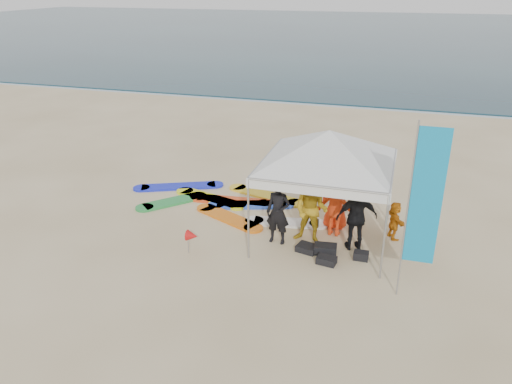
{
  "coord_description": "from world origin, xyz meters",
  "views": [
    {
      "loc": [
        2.98,
        -8.86,
        6.32
      ],
      "look_at": [
        -0.49,
        2.6,
        1.2
      ],
      "focal_mm": 35.0,
      "sensor_mm": 36.0,
      "label": 1
    }
  ],
  "objects": [
    {
      "name": "ground",
      "position": [
        0.0,
        0.0,
        0.0
      ],
      "size": [
        120.0,
        120.0,
        0.0
      ],
      "primitive_type": "plane",
      "color": "beige",
      "rests_on": "ground"
    },
    {
      "name": "ocean",
      "position": [
        0.0,
        60.0,
        0.04
      ],
      "size": [
        160.0,
        84.0,
        0.08
      ],
      "primitive_type": "cube",
      "color": "#0C2633",
      "rests_on": "ground"
    },
    {
      "name": "shoreline_foam",
      "position": [
        0.0,
        18.2,
        0.0
      ],
      "size": [
        160.0,
        1.2,
        0.01
      ],
      "primitive_type": "cube",
      "color": "silver",
      "rests_on": "ground"
    },
    {
      "name": "person_black_a",
      "position": [
        0.19,
        2.28,
        0.85
      ],
      "size": [
        0.64,
        0.45,
        1.7
      ],
      "primitive_type": "imported",
      "rotation": [
        0.0,
        0.0,
        -0.07
      ],
      "color": "black",
      "rests_on": "ground"
    },
    {
      "name": "person_yellow",
      "position": [
        1.0,
        2.53,
        0.92
      ],
      "size": [
        0.97,
        0.8,
        1.84
      ],
      "primitive_type": "imported",
      "rotation": [
        0.0,
        0.0,
        -0.12
      ],
      "color": "gold",
      "rests_on": "ground"
    },
    {
      "name": "person_orange_a",
      "position": [
        1.54,
        3.15,
        0.83
      ],
      "size": [
        1.13,
        0.72,
        1.66
      ],
      "primitive_type": "imported",
      "rotation": [
        0.0,
        0.0,
        3.04
      ],
      "color": "red",
      "rests_on": "ground"
    },
    {
      "name": "person_black_b",
      "position": [
        2.15,
        2.51,
        0.88
      ],
      "size": [
        1.12,
        0.78,
        1.77
      ],
      "primitive_type": "imported",
      "rotation": [
        0.0,
        0.0,
        3.52
      ],
      "color": "black",
      "rests_on": "ground"
    },
    {
      "name": "person_orange_b",
      "position": [
        1.5,
        3.57,
        0.86
      ],
      "size": [
        0.86,
        0.57,
        1.72
      ],
      "primitive_type": "imported",
      "rotation": [
        0.0,
        0.0,
        3.11
      ],
      "color": "#FF3C16",
      "rests_on": "ground"
    },
    {
      "name": "person_seated",
      "position": [
        3.07,
        3.37,
        0.52
      ],
      "size": [
        0.7,
        0.99,
        1.03
      ],
      "primitive_type": "imported",
      "rotation": [
        0.0,
        0.0,
        2.03
      ],
      "color": "#CB7012",
      "rests_on": "ground"
    },
    {
      "name": "canopy_tent",
      "position": [
        1.3,
        2.87,
        2.94
      ],
      "size": [
        4.47,
        4.47,
        3.37
      ],
      "color": "#A5A5A8",
      "rests_on": "ground"
    },
    {
      "name": "feather_flag",
      "position": [
        3.56,
        0.74,
        2.3
      ],
      "size": [
        0.65,
        0.04,
        3.9
      ],
      "color": "#A5A5A8",
      "rests_on": "ground"
    },
    {
      "name": "marker_pennant",
      "position": [
        -1.68,
        1.08,
        0.49
      ],
      "size": [
        0.28,
        0.28,
        0.64
      ],
      "color": "#A5A5A8",
      "rests_on": "ground"
    },
    {
      "name": "gear_pile",
      "position": [
        1.52,
        1.95,
        0.1
      ],
      "size": [
        1.81,
        0.9,
        0.22
      ],
      "color": "black",
      "rests_on": "ground"
    },
    {
      "name": "surfboard_spread",
      "position": [
        -1.92,
        4.19,
        0.04
      ],
      "size": [
        6.16,
        3.12,
        0.07
      ],
      "color": "blue",
      "rests_on": "ground"
    }
  ]
}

